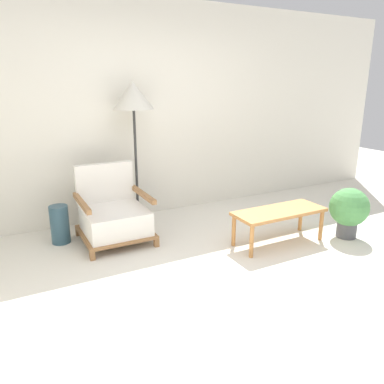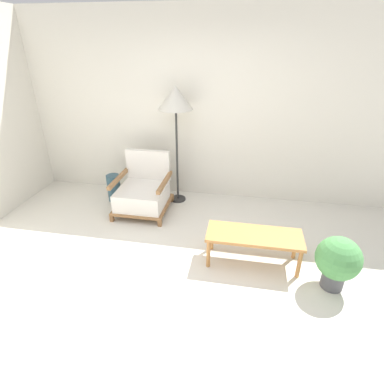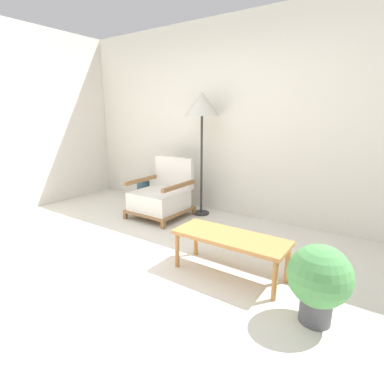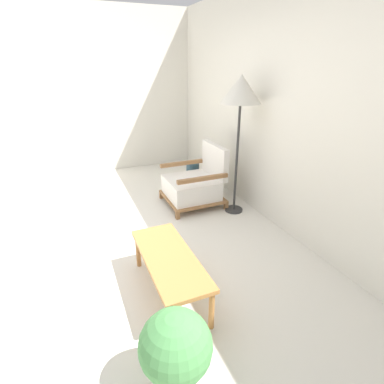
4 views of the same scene
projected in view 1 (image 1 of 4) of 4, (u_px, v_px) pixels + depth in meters
The scene contains 7 objects.
ground_plane at pixel (250, 285), 3.27m from camera, with size 14.00×14.00×0.00m, color silver.
wall_back at pixel (151, 111), 4.78m from camera, with size 8.00×0.06×2.70m.
armchair at pixel (114, 215), 4.14m from camera, with size 0.74×0.75×0.82m.
floor_lamp at pixel (133, 99), 4.31m from camera, with size 0.48×0.48×1.72m.
coffee_table at pixel (279, 214), 4.05m from camera, with size 1.03×0.40×0.38m.
vase at pixel (60, 224), 4.09m from camera, with size 0.20×0.20×0.42m, color #2D4C5B.
potted_plant at pixel (349, 209), 4.20m from camera, with size 0.43×0.43×0.58m.
Camera 1 is at (-1.80, -2.34, 1.70)m, focal length 35.00 mm.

